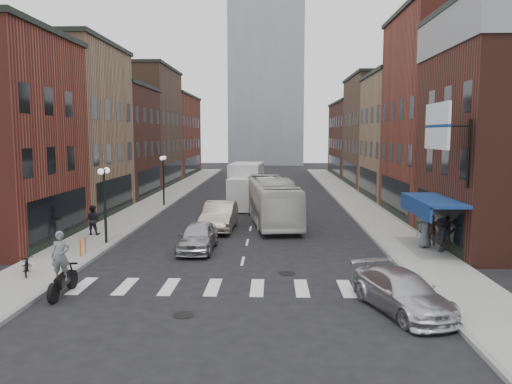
% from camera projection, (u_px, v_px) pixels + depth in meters
% --- Properties ---
extents(ground, '(160.00, 160.00, 0.00)m').
position_uv_depth(ground, '(241.00, 267.00, 22.10)').
color(ground, black).
rests_on(ground, ground).
extents(sidewalk_left, '(3.00, 74.00, 0.15)m').
position_uv_depth(sidewalk_left, '(162.00, 200.00, 44.22)').
color(sidewalk_left, gray).
rests_on(sidewalk_left, ground).
extents(sidewalk_right, '(3.00, 74.00, 0.15)m').
position_uv_depth(sidewalk_right, '(354.00, 200.00, 43.65)').
color(sidewalk_right, gray).
rests_on(sidewalk_right, ground).
extents(curb_left, '(0.20, 74.00, 0.16)m').
position_uv_depth(curb_left, '(178.00, 200.00, 44.18)').
color(curb_left, gray).
rests_on(curb_left, ground).
extents(curb_right, '(0.20, 74.00, 0.16)m').
position_uv_depth(curb_right, '(337.00, 201.00, 43.70)').
color(curb_right, gray).
rests_on(curb_right, ground).
extents(crosswalk_stripes, '(12.00, 2.20, 0.01)m').
position_uv_depth(crosswalk_stripes, '(236.00, 288.00, 19.13)').
color(crosswalk_stripes, silver).
rests_on(crosswalk_stripes, ground).
extents(bldg_left_mid_a, '(10.30, 10.20, 12.30)m').
position_uv_depth(bldg_left_mid_a, '(45.00, 130.00, 35.80)').
color(bldg_left_mid_a, '#88664B').
rests_on(bldg_left_mid_a, ground).
extents(bldg_left_mid_b, '(10.30, 10.20, 10.30)m').
position_uv_depth(bldg_left_mid_b, '(95.00, 142.00, 45.84)').
color(bldg_left_mid_b, '#462019').
rests_on(bldg_left_mid_b, ground).
extents(bldg_left_far_a, '(10.30, 12.20, 13.30)m').
position_uv_depth(bldg_left_far_a, '(129.00, 127.00, 56.59)').
color(bldg_left_far_a, '#523729').
rests_on(bldg_left_far_a, ground).
extents(bldg_left_far_b, '(10.30, 16.20, 11.30)m').
position_uv_depth(bldg_left_far_b, '(158.00, 135.00, 70.60)').
color(bldg_left_far_b, maroon).
rests_on(bldg_left_far_b, ground).
extents(bldg_right_mid_a, '(10.30, 10.20, 14.30)m').
position_uv_depth(bldg_right_mid_a, '(469.00, 115.00, 34.66)').
color(bldg_right_mid_a, maroon).
rests_on(bldg_right_mid_a, ground).
extents(bldg_right_mid_b, '(10.30, 10.20, 11.30)m').
position_uv_depth(bldg_right_mid_b, '(425.00, 136.00, 44.76)').
color(bldg_right_mid_b, '#88664B').
rests_on(bldg_right_mid_b, ground).
extents(bldg_right_far_a, '(10.30, 12.20, 12.30)m').
position_uv_depth(bldg_right_far_a, '(395.00, 131.00, 55.63)').
color(bldg_right_far_a, '#523729').
rests_on(bldg_right_far_a, ground).
extents(bldg_right_far_b, '(10.30, 16.20, 10.30)m').
position_uv_depth(bldg_right_far_b, '(370.00, 139.00, 69.64)').
color(bldg_right_far_b, '#462019').
rests_on(bldg_right_far_b, ground).
extents(awning_blue, '(1.80, 5.00, 0.78)m').
position_uv_depth(awning_blue, '(429.00, 202.00, 23.98)').
color(awning_blue, navy).
rests_on(awning_blue, ground).
extents(billboard_sign, '(1.52, 3.00, 3.70)m').
position_uv_depth(billboard_sign, '(439.00, 128.00, 21.60)').
color(billboard_sign, black).
rests_on(billboard_sign, ground).
extents(distant_tower, '(14.00, 14.00, 50.00)m').
position_uv_depth(distant_tower, '(266.00, 35.00, 96.64)').
color(distant_tower, '#9399A0').
rests_on(distant_tower, ground).
extents(streetlamp_near, '(0.32, 1.22, 4.11)m').
position_uv_depth(streetlamp_near, '(105.00, 191.00, 25.99)').
color(streetlamp_near, black).
rests_on(streetlamp_near, ground).
extents(streetlamp_far, '(0.32, 1.22, 4.11)m').
position_uv_depth(streetlamp_far, '(163.00, 171.00, 39.89)').
color(streetlamp_far, black).
rests_on(streetlamp_far, ground).
extents(bike_rack, '(0.08, 0.68, 0.80)m').
position_uv_depth(bike_rack, '(83.00, 247.00, 23.59)').
color(bike_rack, '#D8590C').
rests_on(bike_rack, sidewalk_left).
extents(box_truck, '(2.77, 8.07, 3.45)m').
position_uv_depth(box_truck, '(246.00, 186.00, 40.30)').
color(box_truck, silver).
rests_on(box_truck, ground).
extents(motorcycle_rider, '(0.71, 2.36, 2.41)m').
position_uv_depth(motorcycle_rider, '(62.00, 266.00, 17.97)').
color(motorcycle_rider, black).
rests_on(motorcycle_rider, ground).
extents(transit_bus, '(3.85, 10.93, 2.98)m').
position_uv_depth(transit_bus, '(272.00, 201.00, 32.87)').
color(transit_bus, silver).
rests_on(transit_bus, ground).
extents(sedan_left_near, '(1.77, 4.30, 1.46)m').
position_uv_depth(sedan_left_near, '(198.00, 236.00, 25.08)').
color(sedan_left_near, '#AEAEB3').
rests_on(sedan_left_near, ground).
extents(sedan_left_far, '(1.97, 5.23, 1.71)m').
position_uv_depth(sedan_left_far, '(219.00, 216.00, 30.58)').
color(sedan_left_far, '#B8A995').
rests_on(sedan_left_far, ground).
extents(curb_car, '(3.17, 4.87, 1.31)m').
position_uv_depth(curb_car, '(402.00, 292.00, 16.49)').
color(curb_car, silver).
rests_on(curb_car, ground).
extents(parked_bicycle, '(1.13, 1.66, 0.83)m').
position_uv_depth(parked_bicycle, '(27.00, 264.00, 20.34)').
color(parked_bicycle, black).
rests_on(parked_bicycle, sidewalk_left).
extents(ped_left_solo, '(0.85, 0.53, 1.69)m').
position_uv_depth(ped_left_solo, '(93.00, 220.00, 28.35)').
color(ped_left_solo, black).
rests_on(ped_left_solo, sidewalk_left).
extents(ped_right_a, '(1.20, 0.92, 1.67)m').
position_uv_depth(ped_right_a, '(441.00, 235.00, 24.25)').
color(ped_right_a, black).
rests_on(ped_right_a, sidewalk_right).
extents(ped_right_b, '(1.03, 0.76, 1.58)m').
position_uv_depth(ped_right_b, '(432.00, 230.00, 25.65)').
color(ped_right_b, '#865E44').
rests_on(ped_right_b, sidewalk_right).
extents(ped_right_c, '(1.02, 0.84, 1.78)m').
position_uv_depth(ped_right_c, '(425.00, 230.00, 25.11)').
color(ped_right_c, slate).
rests_on(ped_right_c, sidewalk_right).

